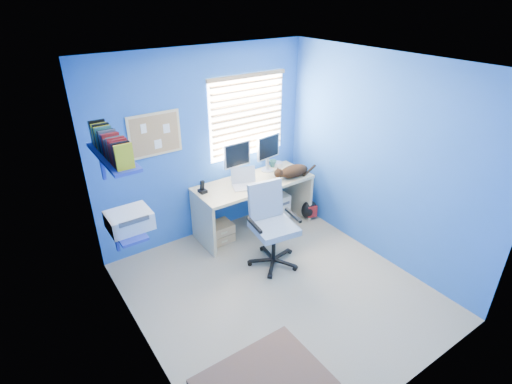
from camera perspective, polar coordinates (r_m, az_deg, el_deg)
floor at (r=4.71m, az=3.08°, el=-13.86°), size 3.00×3.20×0.00m
ceiling at (r=3.60m, az=4.11°, el=17.64°), size 3.00×3.20×0.00m
wall_back at (r=5.24m, az=-7.32°, el=6.44°), size 3.00×0.01×2.50m
wall_front at (r=3.12m, az=22.23°, el=-11.61°), size 3.00×0.01×2.50m
wall_left at (r=3.41m, az=-16.98°, el=-6.95°), size 0.01×3.20×2.50m
wall_right at (r=4.99m, az=17.31°, el=4.29°), size 0.01×3.20×2.50m
desk at (r=5.59m, az=-0.33°, el=-1.91°), size 1.64×0.65×0.74m
laptop at (r=5.22m, az=-1.53°, el=1.80°), size 0.40×0.36×0.22m
monitor_left at (r=5.37m, az=-2.81°, el=4.43°), size 0.40×0.13×0.54m
monitor_right at (r=5.63m, az=1.66°, el=5.57°), size 0.41×0.18×0.54m
phone at (r=5.13m, az=-7.68°, el=0.78°), size 0.10×0.12×0.17m
mug at (r=5.85m, az=2.43°, el=4.08°), size 0.10×0.09×0.10m
cd_spindle at (r=5.86m, az=3.15°, el=3.96°), size 0.13×0.13×0.07m
cat at (r=5.55m, az=5.45°, el=2.98°), size 0.49×0.31×0.16m
tower_pc at (r=5.89m, az=2.88°, el=-1.89°), size 0.20×0.44×0.45m
drawer_boxes at (r=5.45m, az=-5.28°, el=-5.75°), size 0.35×0.28×0.27m
yellow_book at (r=5.73m, az=2.95°, el=-4.00°), size 0.03×0.17×0.24m
backpack at (r=5.98m, az=7.58°, el=-2.50°), size 0.31×0.27×0.29m
office_chair at (r=4.92m, az=2.27°, el=-6.20°), size 0.68×0.68×1.03m
window_blinds at (r=5.42m, az=-1.18°, el=10.75°), size 1.15×0.05×1.10m
corkboard at (r=4.88m, az=-14.22°, el=7.97°), size 0.64×0.02×0.52m
wall_shelves at (r=3.99m, az=-18.92°, el=1.05°), size 0.42×0.90×1.05m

